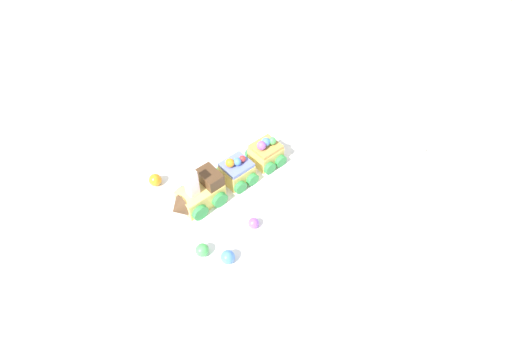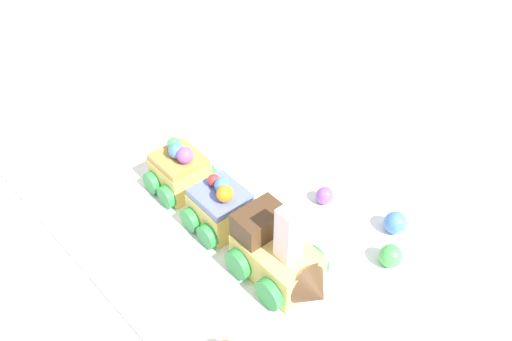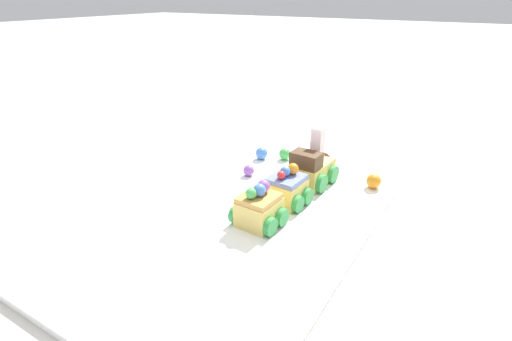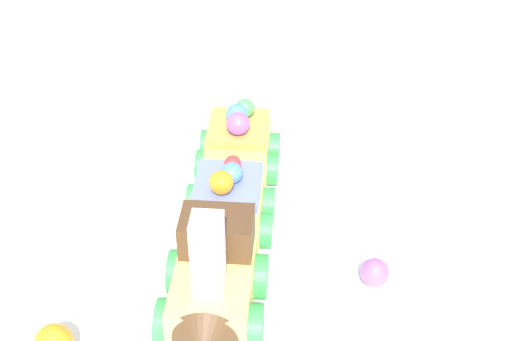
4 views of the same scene
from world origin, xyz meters
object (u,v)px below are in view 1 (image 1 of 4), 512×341
at_px(cake_train_locomotive, 198,194).
at_px(gumball_blue, 228,257).
at_px(gumball_purple, 254,223).
at_px(gumball_green, 202,250).
at_px(cake_car_blueberry, 237,171).
at_px(gumball_orange, 155,180).
at_px(cake_car_caramel, 266,153).

xyz_separation_m(cake_train_locomotive, gumball_blue, (0.05, 0.14, -0.02)).
xyz_separation_m(gumball_purple, gumball_green, (0.11, -0.02, 0.00)).
relative_size(cake_car_blueberry, gumball_green, 3.00).
height_order(cake_train_locomotive, gumball_purple, cake_train_locomotive).
distance_m(cake_car_blueberry, gumball_orange, 0.17).
distance_m(gumball_purple, gumball_orange, 0.24).
relative_size(gumball_purple, gumball_green, 0.87).
distance_m(cake_car_blueberry, gumball_blue, 0.20).
bearing_deg(cake_car_caramel, cake_car_blueberry, -0.09).
bearing_deg(cake_car_blueberry, gumball_blue, 46.19).
bearing_deg(gumball_purple, cake_car_blueberry, -117.57).
xyz_separation_m(gumball_purple, gumball_orange, (0.07, -0.22, 0.00)).
relative_size(cake_train_locomotive, gumball_purple, 5.15).
bearing_deg(cake_car_caramel, gumball_orange, -24.87).
distance_m(cake_car_caramel, gumball_purple, 0.18).
bearing_deg(gumball_green, cake_car_caramel, -161.00).
bearing_deg(cake_car_blueberry, cake_train_locomotive, -0.00).
relative_size(gumball_purple, gumball_blue, 0.83).
height_order(cake_car_blueberry, gumball_green, cake_car_blueberry).
height_order(gumball_purple, gumball_green, gumball_green).
height_order(cake_train_locomotive, gumball_orange, cake_train_locomotive).
xyz_separation_m(cake_car_caramel, gumball_green, (0.25, 0.09, -0.01)).
relative_size(gumball_orange, gumball_blue, 1.03).
bearing_deg(gumball_blue, cake_car_caramel, -150.16).
xyz_separation_m(gumball_purple, gumball_blue, (0.09, 0.02, 0.00)).
height_order(cake_train_locomotive, gumball_blue, cake_train_locomotive).
relative_size(cake_train_locomotive, gumball_blue, 4.29).
distance_m(cake_car_blueberry, gumball_purple, 0.13).
xyz_separation_m(cake_car_blueberry, gumball_orange, (0.13, -0.11, -0.01)).
bearing_deg(gumball_purple, gumball_orange, -71.56).
distance_m(cake_train_locomotive, gumball_green, 0.12).
xyz_separation_m(cake_car_caramel, gumball_purple, (0.14, 0.11, -0.02)).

